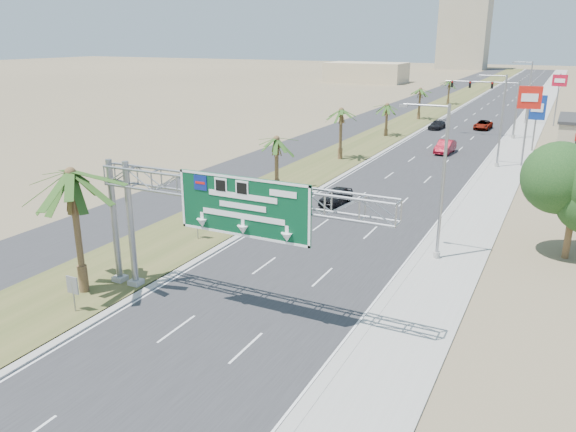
{
  "coord_description": "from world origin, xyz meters",
  "views": [
    {
      "loc": [
        14.04,
        -12.7,
        13.87
      ],
      "look_at": [
        0.57,
        14.21,
        4.2
      ],
      "focal_mm": 35.0,
      "sensor_mm": 36.0,
      "label": 1
    }
  ],
  "objects_px": {
    "pole_sign_red_near": "(529,102)",
    "pole_sign_blue": "(537,110)",
    "car_right_lane": "(483,125)",
    "car_far": "(437,125)",
    "sign_gantry": "(221,200)",
    "pole_sign_red_far": "(559,85)",
    "palm_near": "(70,174)",
    "car_left_lane": "(336,196)",
    "car_mid_lane": "(445,147)",
    "signal_mast": "(501,103)"
  },
  "relations": [
    {
      "from": "car_far",
      "to": "pole_sign_red_far",
      "type": "relative_size",
      "value": 0.53
    },
    {
      "from": "palm_near",
      "to": "pole_sign_blue",
      "type": "xyz_separation_m",
      "value": [
        19.5,
        55.4,
        -1.69
      ]
    },
    {
      "from": "signal_mast",
      "to": "pole_sign_blue",
      "type": "relative_size",
      "value": 1.43
    },
    {
      "from": "palm_near",
      "to": "pole_sign_red_far",
      "type": "distance_m",
      "value": 82.24
    },
    {
      "from": "palm_near",
      "to": "pole_sign_red_far",
      "type": "relative_size",
      "value": 1.01
    },
    {
      "from": "car_left_lane",
      "to": "car_far",
      "type": "xyz_separation_m",
      "value": [
        -1.24,
        45.16,
        -0.06
      ]
    },
    {
      "from": "signal_mast",
      "to": "car_mid_lane",
      "type": "height_order",
      "value": "signal_mast"
    },
    {
      "from": "signal_mast",
      "to": "pole_sign_red_far",
      "type": "bearing_deg",
      "value": 66.84
    },
    {
      "from": "sign_gantry",
      "to": "car_left_lane",
      "type": "xyz_separation_m",
      "value": [
        -2.03,
        20.89,
        -5.35
      ]
    },
    {
      "from": "car_left_lane",
      "to": "car_mid_lane",
      "type": "xyz_separation_m",
      "value": [
        3.81,
        26.61,
        0.1
      ]
    },
    {
      "from": "car_right_lane",
      "to": "pole_sign_blue",
      "type": "xyz_separation_m",
      "value": [
        8.18,
        -15.57,
        4.56
      ]
    },
    {
      "from": "car_left_lane",
      "to": "car_mid_lane",
      "type": "height_order",
      "value": "car_mid_lane"
    },
    {
      "from": "car_left_lane",
      "to": "pole_sign_blue",
      "type": "relative_size",
      "value": 0.58
    },
    {
      "from": "pole_sign_red_near",
      "to": "car_right_lane",
      "type": "bearing_deg",
      "value": 107.08
    },
    {
      "from": "car_right_lane",
      "to": "car_far",
      "type": "distance_m",
      "value": 7.1
    },
    {
      "from": "car_left_lane",
      "to": "pole_sign_red_far",
      "type": "distance_m",
      "value": 58.91
    },
    {
      "from": "sign_gantry",
      "to": "palm_near",
      "type": "distance_m",
      "value": 8.41
    },
    {
      "from": "pole_sign_red_near",
      "to": "car_far",
      "type": "bearing_deg",
      "value": 122.47
    },
    {
      "from": "sign_gantry",
      "to": "pole_sign_red_far",
      "type": "xyz_separation_m",
      "value": [
        12.88,
        77.58,
        0.48
      ]
    },
    {
      "from": "car_right_lane",
      "to": "pole_sign_red_near",
      "type": "xyz_separation_m",
      "value": [
        7.8,
        -25.37,
        6.39
      ]
    },
    {
      "from": "palm_near",
      "to": "signal_mast",
      "type": "bearing_deg",
      "value": 77.34
    },
    {
      "from": "car_mid_lane",
      "to": "sign_gantry",
      "type": "bearing_deg",
      "value": -89.81
    },
    {
      "from": "sign_gantry",
      "to": "pole_sign_red_far",
      "type": "height_order",
      "value": "pole_sign_red_far"
    },
    {
      "from": "car_mid_lane",
      "to": "pole_sign_red_near",
      "type": "distance_m",
      "value": 11.76
    },
    {
      "from": "car_mid_lane",
      "to": "signal_mast",
      "type": "bearing_deg",
      "value": 75.32
    },
    {
      "from": "car_left_lane",
      "to": "car_mid_lane",
      "type": "relative_size",
      "value": 0.85
    },
    {
      "from": "car_mid_lane",
      "to": "pole_sign_red_far",
      "type": "bearing_deg",
      "value": 72.09
    },
    {
      "from": "sign_gantry",
      "to": "pole_sign_red_near",
      "type": "xyz_separation_m",
      "value": [
        10.97,
        43.67,
        1.01
      ]
    },
    {
      "from": "signal_mast",
      "to": "car_mid_lane",
      "type": "bearing_deg",
      "value": -107.02
    },
    {
      "from": "car_left_lane",
      "to": "car_far",
      "type": "bearing_deg",
      "value": 96.46
    },
    {
      "from": "car_mid_lane",
      "to": "pole_sign_blue",
      "type": "xyz_separation_m",
      "value": [
        9.57,
        5.97,
        4.43
      ]
    },
    {
      "from": "car_far",
      "to": "pole_sign_blue",
      "type": "bearing_deg",
      "value": -35.52
    },
    {
      "from": "car_far",
      "to": "pole_sign_blue",
      "type": "xyz_separation_m",
      "value": [
        14.63,
        -12.58,
        4.6
      ]
    },
    {
      "from": "car_right_lane",
      "to": "car_far",
      "type": "bearing_deg",
      "value": -151.91
    },
    {
      "from": "sign_gantry",
      "to": "car_left_lane",
      "type": "bearing_deg",
      "value": 95.56
    },
    {
      "from": "car_left_lane",
      "to": "pole_sign_red_near",
      "type": "height_order",
      "value": "pole_sign_red_near"
    },
    {
      "from": "signal_mast",
      "to": "pole_sign_red_near",
      "type": "bearing_deg",
      "value": -75.55
    },
    {
      "from": "palm_near",
      "to": "car_right_lane",
      "type": "relative_size",
      "value": 1.71
    },
    {
      "from": "sign_gantry",
      "to": "car_right_lane",
      "type": "bearing_deg",
      "value": 87.37
    },
    {
      "from": "sign_gantry",
      "to": "pole_sign_red_far",
      "type": "bearing_deg",
      "value": 80.57
    },
    {
      "from": "palm_near",
      "to": "car_right_lane",
      "type": "xyz_separation_m",
      "value": [
        11.31,
        70.97,
        -6.25
      ]
    },
    {
      "from": "car_far",
      "to": "car_right_lane",
      "type": "bearing_deg",
      "value": 30.09
    },
    {
      "from": "car_left_lane",
      "to": "pole_sign_red_near",
      "type": "bearing_deg",
      "value": 65.18
    },
    {
      "from": "palm_near",
      "to": "car_left_lane",
      "type": "height_order",
      "value": "palm_near"
    },
    {
      "from": "pole_sign_red_near",
      "to": "pole_sign_blue",
      "type": "height_order",
      "value": "pole_sign_red_near"
    },
    {
      "from": "palm_near",
      "to": "signal_mast",
      "type": "distance_m",
      "value": 65.6
    },
    {
      "from": "sign_gantry",
      "to": "pole_sign_red_near",
      "type": "relative_size",
      "value": 1.86
    },
    {
      "from": "palm_near",
      "to": "car_left_lane",
      "type": "bearing_deg",
      "value": 75.02
    },
    {
      "from": "car_far",
      "to": "pole_sign_blue",
      "type": "relative_size",
      "value": 0.61
    },
    {
      "from": "car_left_lane",
      "to": "pole_sign_blue",
      "type": "xyz_separation_m",
      "value": [
        13.39,
        32.58,
        4.53
      ]
    }
  ]
}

